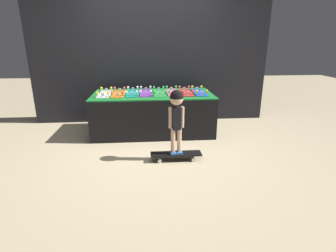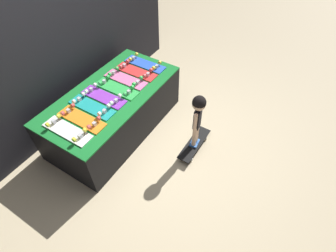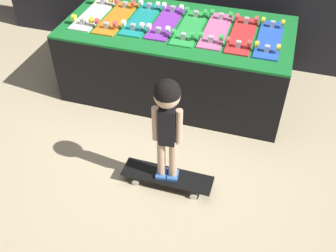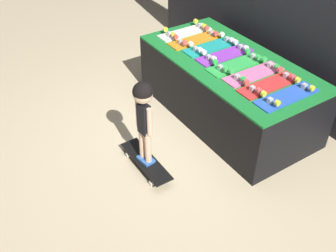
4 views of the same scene
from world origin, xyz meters
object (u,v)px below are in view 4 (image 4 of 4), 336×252
skateboard_white_on_rack (185,32)px  skateboard_pink_on_rack (254,73)px  skateboard_red_on_rack (269,84)px  skateboard_blue_on_rack (287,95)px  skateboard_purple_on_rack (225,54)px  skateboard_green_on_rack (237,64)px  skateboard_on_floor (146,162)px  skateboard_teal_on_rack (211,46)px  skateboard_orange_on_rack (196,39)px  child (143,109)px

skateboard_white_on_rack → skateboard_pink_on_rack: (1.12, 0.02, 0.00)m
skateboard_red_on_rack → skateboard_blue_on_rack: 0.22m
skateboard_purple_on_rack → skateboard_pink_on_rack: bearing=-1.7°
skateboard_green_on_rack → skateboard_white_on_rack: bearing=-179.8°
skateboard_on_floor → skateboard_blue_on_rack: bearing=65.8°
skateboard_teal_on_rack → skateboard_red_on_rack: (0.90, -0.03, 0.00)m
skateboard_white_on_rack → skateboard_pink_on_rack: 1.12m
skateboard_purple_on_rack → skateboard_pink_on_rack: size_ratio=1.00×
skateboard_white_on_rack → skateboard_orange_on_rack: 0.22m
skateboard_purple_on_rack → skateboard_red_on_rack: size_ratio=1.00×
skateboard_orange_on_rack → skateboard_on_floor: bearing=-54.2°
skateboard_green_on_rack → skateboard_blue_on_rack: same height
skateboard_red_on_rack → skateboard_green_on_rack: bearing=-179.4°
skateboard_white_on_rack → child: child is taller
skateboard_orange_on_rack → skateboard_blue_on_rack: 1.35m
skateboard_purple_on_rack → skateboard_white_on_rack: bearing=-176.9°
skateboard_white_on_rack → skateboard_red_on_rack: size_ratio=1.00×
skateboard_green_on_rack → skateboard_teal_on_rack: bearing=176.1°
skateboard_white_on_rack → skateboard_on_floor: 1.68m
skateboard_pink_on_rack → child: (-0.07, -1.18, -0.01)m
skateboard_pink_on_rack → skateboard_red_on_rack: size_ratio=1.00×
skateboard_orange_on_rack → skateboard_on_floor: size_ratio=0.95×
skateboard_teal_on_rack → skateboard_purple_on_rack: bearing=0.6°
skateboard_green_on_rack → skateboard_on_floor: 1.32m
skateboard_teal_on_rack → skateboard_orange_on_rack: bearing=-169.4°
skateboard_on_floor → child: 0.61m
skateboard_on_floor → skateboard_orange_on_rack: bearing=125.8°
skateboard_green_on_rack → child: 1.17m
skateboard_on_floor → skateboard_pink_on_rack: bearing=86.5°
skateboard_white_on_rack → skateboard_purple_on_rack: same height
skateboard_red_on_rack → skateboard_teal_on_rack: bearing=178.4°
skateboard_teal_on_rack → skateboard_red_on_rack: size_ratio=1.00×
skateboard_pink_on_rack → skateboard_teal_on_rack: bearing=179.1°
skateboard_blue_on_rack → skateboard_orange_on_rack: bearing=-179.4°
skateboard_purple_on_rack → skateboard_on_floor: (0.38, -1.19, -0.62)m
skateboard_red_on_rack → skateboard_white_on_rack: bearing=-179.7°
skateboard_blue_on_rack → skateboard_on_floor: 1.41m
skateboard_teal_on_rack → skateboard_red_on_rack: bearing=-1.6°
skateboard_blue_on_rack → skateboard_on_floor: skateboard_blue_on_rack is taller
skateboard_teal_on_rack → child: child is taller
skateboard_white_on_rack → skateboard_orange_on_rack: size_ratio=1.00×
child → skateboard_red_on_rack: bearing=68.2°
skateboard_purple_on_rack → skateboard_green_on_rack: (0.22, -0.03, 0.00)m
skateboard_orange_on_rack → skateboard_on_floor: skateboard_orange_on_rack is taller
skateboard_white_on_rack → skateboard_purple_on_rack: 0.67m
skateboard_orange_on_rack → skateboard_teal_on_rack: (0.22, 0.04, 0.00)m
skateboard_orange_on_rack → skateboard_pink_on_rack: bearing=2.0°
skateboard_pink_on_rack → skateboard_red_on_rack: 0.22m
skateboard_teal_on_rack → skateboard_pink_on_rack: (0.67, -0.01, 0.00)m
skateboard_red_on_rack → child: child is taller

